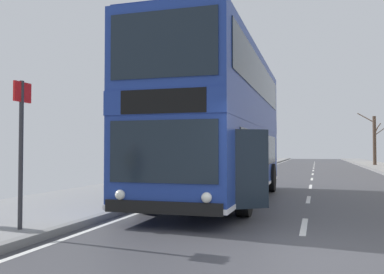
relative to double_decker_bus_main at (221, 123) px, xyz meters
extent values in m
cube|color=#404045|center=(2.57, -6.34, -2.39)|extent=(8.40, 140.00, 0.06)
cube|color=silver|center=(2.57, -3.74, -2.36)|extent=(0.12, 2.00, 0.00)
cube|color=silver|center=(2.57, 1.06, -2.36)|extent=(0.12, 2.00, 0.00)
cube|color=silver|center=(2.57, 5.86, -2.36)|extent=(0.12, 2.00, 0.00)
cube|color=silver|center=(2.57, 10.66, -2.36)|extent=(0.12, 2.00, 0.00)
cube|color=silver|center=(2.57, 15.46, -2.36)|extent=(0.12, 2.00, 0.00)
cube|color=silver|center=(2.57, 20.26, -2.36)|extent=(0.12, 2.00, 0.00)
cube|color=silver|center=(2.57, 25.06, -2.36)|extent=(0.12, 2.00, 0.00)
cube|color=silver|center=(2.57, 29.86, -2.36)|extent=(0.12, 2.00, 0.00)
cube|color=silver|center=(2.57, 34.66, -2.36)|extent=(0.12, 2.00, 0.00)
cube|color=silver|center=(2.57, 39.46, -2.36)|extent=(0.12, 2.00, 0.00)
cube|color=silver|center=(2.57, 44.26, -2.36)|extent=(0.12, 2.00, 0.00)
cube|color=silver|center=(-1.38, -6.34, -2.36)|extent=(0.12, 133.00, 0.00)
cube|color=slate|center=(-1.73, -6.34, -2.29)|extent=(0.20, 140.00, 0.14)
cube|color=navy|center=(0.00, 0.02, -1.07)|extent=(2.51, 10.14, 1.88)
cube|color=navy|center=(0.00, 0.02, 0.11)|extent=(2.52, 10.19, 0.49)
cube|color=navy|center=(0.00, 0.02, 1.22)|extent=(2.51, 10.14, 1.72)
cube|color=navy|center=(0.00, 0.02, 2.12)|extent=(2.44, 9.83, 0.08)
cube|color=#19232D|center=(0.01, -5.07, -0.85)|extent=(2.19, 0.03, 1.20)
cube|color=black|center=(0.01, -5.07, 0.11)|extent=(1.75, 0.03, 0.47)
cube|color=#19232D|center=(0.01, -5.07, 1.22)|extent=(2.19, 0.03, 1.31)
cube|color=black|center=(0.01, -5.07, -1.91)|extent=(2.37, 0.08, 0.24)
cube|color=silver|center=(0.00, 0.02, -1.95)|extent=(2.54, 10.19, 0.10)
cube|color=#19232D|center=(1.26, 0.27, -0.81)|extent=(0.03, 7.90, 0.98)
cube|color=#19232D|center=(1.26, 0.02, 1.31)|extent=(0.04, 9.12, 1.03)
cube|color=#19232D|center=(-1.26, 0.27, -0.81)|extent=(0.03, 7.90, 0.98)
cube|color=#19232D|center=(-1.26, 0.01, 1.31)|extent=(0.04, 9.12, 1.03)
sphere|color=white|center=(0.88, -5.08, -1.69)|extent=(0.20, 0.20, 0.20)
sphere|color=white|center=(-0.87, -5.08, -1.69)|extent=(0.20, 0.20, 0.20)
cube|color=#19232D|center=(1.53, -4.00, -1.20)|extent=(0.68, 0.49, 1.62)
cube|color=black|center=(1.19, -3.70, -1.20)|extent=(0.10, 0.90, 1.62)
cylinder|color=black|center=(1.20, -2.85, -1.84)|extent=(0.30, 1.04, 1.04)
cylinder|color=black|center=(-1.19, -2.85, -1.84)|extent=(0.30, 1.04, 1.04)
cylinder|color=black|center=(1.19, 3.19, -1.84)|extent=(0.30, 1.04, 1.04)
cylinder|color=black|center=(-1.20, 3.18, -1.84)|extent=(0.30, 1.04, 1.04)
cylinder|color=#2D2D33|center=(-2.23, -6.27, -0.90)|extent=(0.08, 0.08, 2.64)
cube|color=red|center=(-2.23, -6.25, 0.22)|extent=(0.04, 0.44, 0.36)
cylinder|color=#423328|center=(8.13, 30.60, 0.11)|extent=(0.31, 0.31, 4.66)
cylinder|color=#423328|center=(7.45, 31.22, 2.34)|extent=(1.47, 1.34, 1.09)
cylinder|color=#423328|center=(8.90, 30.87, 1.15)|extent=(1.60, 0.63, 1.19)
cylinder|color=#423328|center=(8.09, 30.05, 1.23)|extent=(0.22, 1.21, 1.74)
cylinder|color=#423328|center=(8.38, 31.18, 1.05)|extent=(0.57, 1.23, 0.94)
cylinder|color=#423328|center=(8.46, 30.94, 1.34)|extent=(0.75, 0.78, 0.91)
camera|label=1|loc=(2.82, -12.52, -0.82)|focal=39.07mm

